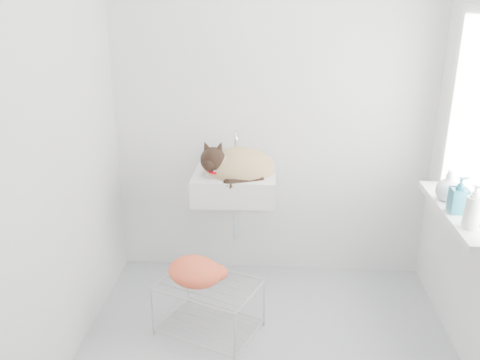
# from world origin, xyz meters

# --- Properties ---
(floor) EXTENTS (2.20, 2.00, 0.02)m
(floor) POSITION_xyz_m (0.00, 0.00, 0.00)
(floor) COLOR #A8AAAE
(floor) RESTS_ON ground
(back_wall) EXTENTS (2.20, 0.02, 2.50)m
(back_wall) POSITION_xyz_m (0.00, 1.00, 1.25)
(back_wall) COLOR white
(back_wall) RESTS_ON ground
(left_wall) EXTENTS (0.02, 2.00, 2.50)m
(left_wall) POSITION_xyz_m (-1.10, 0.00, 1.25)
(left_wall) COLOR white
(left_wall) RESTS_ON ground
(windowsill) EXTENTS (0.16, 0.88, 0.04)m
(windowsill) POSITION_xyz_m (1.01, 0.20, 0.83)
(windowsill) COLOR white
(windowsill) RESTS_ON right_wall
(sink) EXTENTS (0.54, 0.47, 0.21)m
(sink) POSITION_xyz_m (-0.24, 0.74, 0.85)
(sink) COLOR white
(sink) RESTS_ON back_wall
(faucet) EXTENTS (0.20, 0.14, 0.20)m
(faucet) POSITION_xyz_m (-0.24, 0.92, 0.99)
(faucet) COLOR silver
(faucet) RESTS_ON sink
(cat) EXTENTS (0.50, 0.42, 0.30)m
(cat) POSITION_xyz_m (-0.23, 0.72, 0.89)
(cat) COLOR tan
(cat) RESTS_ON sink
(wire_rack) EXTENTS (0.67, 0.58, 0.33)m
(wire_rack) POSITION_xyz_m (-0.36, 0.19, 0.15)
(wire_rack) COLOR #BDBDBD
(wire_rack) RESTS_ON floor
(towel) EXTENTS (0.42, 0.39, 0.14)m
(towel) POSITION_xyz_m (-0.44, 0.20, 0.36)
(towel) COLOR orange
(towel) RESTS_ON wire_rack
(bottle_a) EXTENTS (0.10, 0.10, 0.19)m
(bottle_a) POSITION_xyz_m (1.00, -0.04, 0.85)
(bottle_a) COLOR white
(bottle_a) RESTS_ON windowsill
(bottle_b) EXTENTS (0.09, 0.09, 0.20)m
(bottle_b) POSITION_xyz_m (1.00, 0.16, 0.85)
(bottle_b) COLOR #165C6D
(bottle_b) RESTS_ON windowsill
(bottle_c) EXTENTS (0.15, 0.15, 0.17)m
(bottle_c) POSITION_xyz_m (1.00, 0.33, 0.85)
(bottle_c) COLOR silver
(bottle_c) RESTS_ON windowsill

